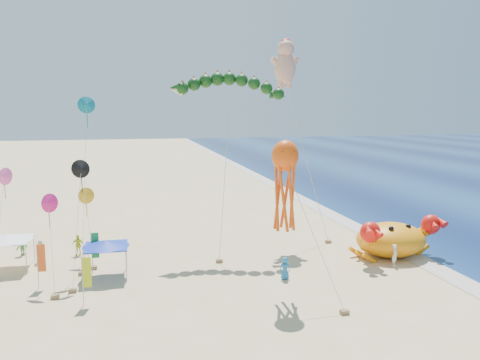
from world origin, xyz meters
The scene contains 11 objects.
ground centered at (0.00, 0.00, 0.00)m, with size 320.00×320.00×0.00m, color #D1B784.
foam_strip centered at (12.00, 0.00, 0.01)m, with size 320.00×320.00×0.00m, color silver.
crab_inflatable centered at (10.31, 0.15, 1.51)m, with size 7.82×5.71×3.43m.
dragon_kite centered at (-1.99, 6.25, 13.65)m, with size 9.84×5.84×14.74m.
cherub_kite centered at (3.94, 8.91, 16.21)m, with size 4.23×5.06×18.34m.
octopus_kite centered at (-0.75, -5.11, 7.59)m, with size 3.56×4.96×10.05m.
canopy_blue centered at (-12.19, 0.67, 2.44)m, with size 3.29×3.29×2.71m.
canopy_white centered at (-19.43, 4.06, 2.44)m, with size 3.56×3.56×2.71m.
feather_flags centered at (-15.64, -0.17, 2.01)m, with size 7.57×6.85×3.20m.
beachgoers centered at (-12.83, 1.89, 0.83)m, with size 29.41×13.95×1.79m.
small_kites centered at (-15.12, 2.58, 6.86)m, with size 7.43×8.67×12.97m.
Camera 1 is at (-10.35, -33.01, 11.97)m, focal length 35.00 mm.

